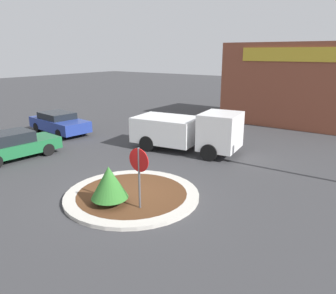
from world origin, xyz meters
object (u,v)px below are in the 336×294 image
Objects in this scene: parked_sedan_green at (13,145)px; parked_sedan_blue at (59,123)px; stop_sign at (139,168)px; utility_truck at (187,130)px.

parked_sedan_green is 0.92× the size of parked_sedan_blue.
stop_sign is 12.69m from parked_sedan_blue.
stop_sign is 0.37× the size of utility_truck.
stop_sign is 0.51× the size of parked_sedan_green.
parked_sedan_blue is (-2.65, 4.69, 0.01)m from parked_sedan_green.
stop_sign is 0.47× the size of parked_sedan_blue.
utility_truck is 1.36× the size of parked_sedan_green.
stop_sign is at bearing -18.73° from parked_sedan_blue.
parked_sedan_green is at bearing 175.38° from stop_sign.
parked_sedan_green is at bearing -54.03° from parked_sedan_blue.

